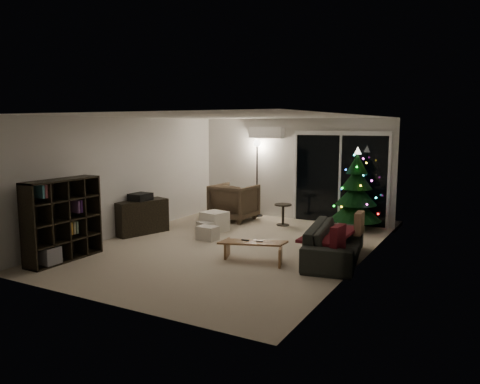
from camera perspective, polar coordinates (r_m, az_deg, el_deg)
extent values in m
plane|color=beige|center=(9.07, -1.48, -6.77)|extent=(6.50, 6.50, 0.00)
plane|color=white|center=(8.77, -1.54, 9.22)|extent=(6.50, 6.50, 0.00)
cube|color=silver|center=(11.74, 6.54, 2.80)|extent=(5.00, 0.02, 2.50)
cube|color=silver|center=(6.28, -16.67, -2.17)|extent=(5.00, 0.02, 2.50)
cube|color=silver|center=(10.32, -13.59, 1.88)|extent=(0.02, 6.50, 2.50)
cube|color=silver|center=(7.88, 14.38, -0.03)|extent=(0.02, 6.50, 2.50)
cube|color=black|center=(11.34, 12.10, 1.47)|extent=(2.20, 0.02, 2.10)
cube|color=white|center=(11.86, 3.24, 7.25)|extent=(0.90, 0.22, 0.28)
cube|color=#3F3833|center=(12.01, 12.67, -3.50)|extent=(2.60, 1.00, 0.10)
cube|color=white|center=(12.29, 13.27, -0.65)|extent=(2.20, 0.06, 1.00)
cube|color=black|center=(10.37, -11.97, -2.99)|extent=(0.76, 1.24, 0.73)
cube|color=black|center=(10.29, -12.05, -0.58)|extent=(0.37, 0.44, 0.16)
imported|color=brown|center=(11.54, -0.72, -1.24)|extent=(1.00, 1.02, 0.91)
cube|color=beige|center=(10.39, -3.13, -3.61)|extent=(0.58, 0.58, 0.44)
cube|color=beige|center=(10.16, -4.19, -4.40)|extent=(0.45, 0.41, 0.26)
cube|color=beige|center=(9.65, -3.98, -5.01)|extent=(0.43, 0.33, 0.28)
cylinder|color=black|center=(11.02, 5.26, -2.77)|extent=(0.46, 0.46, 0.51)
cylinder|color=black|center=(12.00, 2.08, 1.58)|extent=(0.31, 0.31, 1.92)
imported|color=black|center=(8.36, 11.47, -6.06)|extent=(1.18, 2.23, 0.62)
cube|color=#3C0707|center=(8.35, 10.84, -5.07)|extent=(0.66, 1.53, 0.05)
cube|color=#A37B5A|center=(8.85, 14.33, -3.69)|extent=(0.16, 0.42, 0.41)
cube|color=#3C0707|center=(7.62, 11.85, -5.51)|extent=(0.15, 0.41, 0.41)
cube|color=black|center=(8.17, 0.65, -5.88)|extent=(0.14, 0.04, 0.02)
cube|color=slate|center=(8.10, 2.38, -6.01)|extent=(0.13, 0.08, 0.02)
cone|color=black|center=(10.80, 13.99, 0.42)|extent=(1.28, 1.28, 1.85)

